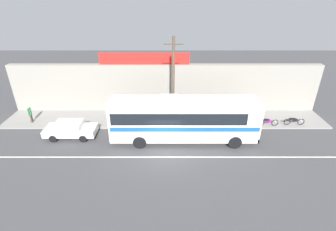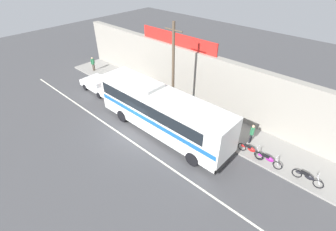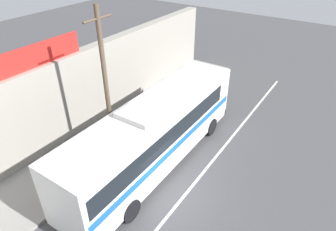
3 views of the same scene
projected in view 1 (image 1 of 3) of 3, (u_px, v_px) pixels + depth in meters
The scene contains 14 objects.
ground_plane at pixel (164, 151), 19.66m from camera, with size 70.00×70.00×0.00m, color #444447.
sidewalk_slab at pixel (164, 119), 24.27m from camera, with size 30.00×3.60×0.14m, color gray.
storefront_facade at pixel (164, 88), 25.13m from camera, with size 30.00×0.70×4.80m, color gray.
storefront_billboard at pixel (143, 59), 23.79m from camera, with size 8.52×0.12×1.10m, color red.
road_center_stripe at pixel (163, 157), 18.95m from camera, with size 30.00×0.14×0.01m, color silver.
intercity_bus at pixel (182, 118), 20.18m from camera, with size 11.65×2.64×3.78m.
parked_car at pixel (69, 129), 21.19m from camera, with size 4.23×1.85×1.37m.
utility_pole at pixel (172, 83), 21.16m from camera, with size 1.60×0.22×7.85m.
motorcycle_orange at pixel (293, 120), 22.96m from camera, with size 1.87×0.56×0.94m.
motorcycle_green at pixel (252, 121), 22.86m from camera, with size 1.86×0.56×0.94m.
motorcycle_black at pixel (267, 121), 22.80m from camera, with size 1.88×0.56×0.94m.
motorcycle_red at pixel (228, 121), 22.81m from camera, with size 1.97×0.56×0.94m.
pedestrian_near_shop at pixel (243, 110), 23.71m from camera, with size 0.30×0.48×1.58m.
pedestrian_by_curb at pixel (29, 113), 23.12m from camera, with size 0.30×0.48×1.63m.
Camera 1 is at (0.29, -16.30, 11.34)m, focal length 27.15 mm.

